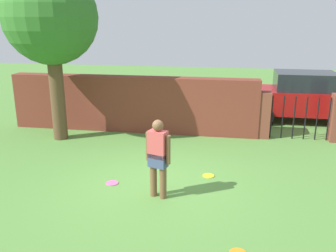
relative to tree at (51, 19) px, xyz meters
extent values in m
plane|color=#568C3D|center=(3.45, -2.60, -3.46)|extent=(40.00, 40.00, 0.00)
cube|color=brown|center=(1.95, 1.13, -2.58)|extent=(7.84, 0.50, 1.76)
cylinder|color=brown|center=(0.00, 0.00, -2.06)|extent=(0.41, 0.41, 2.80)
sphere|color=#337028|center=(0.00, 0.00, 0.06)|extent=(2.62, 2.62, 2.62)
cylinder|color=brown|center=(3.73, -3.22, -3.04)|extent=(0.14, 0.14, 0.85)
cylinder|color=brown|center=(3.52, -3.15, -3.04)|extent=(0.14, 0.14, 0.85)
cube|color=#3F4C72|center=(3.62, -3.18, -2.66)|extent=(0.41, 0.32, 0.28)
cube|color=#CC4C4C|center=(3.62, -3.18, -2.34)|extent=(0.41, 0.32, 0.55)
sphere|color=brown|center=(3.62, -3.18, -1.95)|extent=(0.22, 0.22, 0.22)
cylinder|color=brown|center=(3.83, -3.25, -2.41)|extent=(0.09, 0.09, 0.58)
cylinder|color=brown|center=(3.41, -3.11, -2.41)|extent=(0.09, 0.09, 0.58)
cube|color=brown|center=(5.97, 1.13, -2.76)|extent=(0.44, 0.44, 1.40)
cylinder|color=black|center=(6.24, 1.13, -2.81)|extent=(0.04, 0.04, 1.30)
cylinder|color=black|center=(6.57, 1.13, -2.81)|extent=(0.04, 0.04, 1.30)
cylinder|color=black|center=(6.89, 1.13, -2.81)|extent=(0.04, 0.04, 1.30)
cylinder|color=black|center=(7.22, 1.13, -2.81)|extent=(0.04, 0.04, 1.30)
cylinder|color=black|center=(7.54, 1.13, -2.81)|extent=(0.04, 0.04, 1.30)
cylinder|color=black|center=(7.87, 1.13, -2.81)|extent=(0.04, 0.04, 1.30)
cube|color=#A51111|center=(7.52, 3.27, -2.74)|extent=(4.22, 1.75, 0.80)
cube|color=#1E2328|center=(7.52, 3.27, -2.04)|extent=(2.02, 1.52, 0.60)
cylinder|color=black|center=(6.15, 2.44, -3.14)|extent=(0.64, 0.23, 0.64)
cylinder|color=black|center=(6.17, 4.14, -3.14)|extent=(0.64, 0.23, 0.64)
cylinder|color=pink|center=(2.50, -2.75, -3.45)|extent=(0.27, 0.27, 0.02)
cylinder|color=yellow|center=(4.57, -2.01, -3.45)|extent=(0.27, 0.27, 0.02)
camera|label=1|loc=(4.92, -9.70, 0.01)|focal=38.68mm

